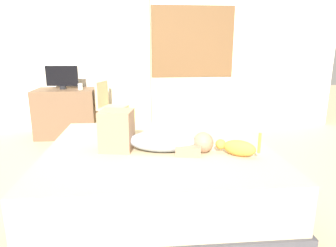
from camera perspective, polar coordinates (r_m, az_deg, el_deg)
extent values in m
plane|color=tan|center=(2.82, -2.25, -14.34)|extent=(16.00, 16.00, 0.00)
cube|color=beige|center=(5.02, -3.92, 15.45)|extent=(6.40, 0.12, 2.90)
cube|color=brown|center=(5.02, 4.77, 15.32)|extent=(1.35, 0.02, 1.13)
cube|color=white|center=(5.02, 4.78, 15.32)|extent=(1.27, 0.02, 1.05)
cube|color=#38383D|center=(2.80, -1.72, -12.89)|extent=(1.97, 1.81, 0.14)
cube|color=tan|center=(2.69, -1.76, -8.04)|extent=(1.91, 1.76, 0.37)
ellipsoid|color=#8C939E|center=(2.47, -1.15, -3.44)|extent=(0.60, 0.36, 0.17)
sphere|color=#8C664C|center=(2.46, 6.77, -3.64)|extent=(0.17, 0.17, 0.17)
cube|color=#8C664C|center=(2.52, -9.79, -1.30)|extent=(0.30, 0.28, 0.34)
cube|color=#8C664C|center=(2.47, 3.94, -4.57)|extent=(0.25, 0.31, 0.08)
ellipsoid|color=#C67A2D|center=(2.43, 13.56, -4.64)|extent=(0.28, 0.23, 0.13)
sphere|color=#C67A2D|center=(2.47, 10.07, -3.94)|extent=(0.08, 0.08, 0.08)
cylinder|color=#C67A2D|center=(2.39, 17.15, -3.62)|extent=(0.03, 0.03, 0.16)
cube|color=brown|center=(4.87, -18.84, 1.95)|extent=(0.90, 0.56, 0.74)
cylinder|color=black|center=(4.81, -19.51, 6.54)|extent=(0.10, 0.10, 0.05)
cube|color=black|center=(4.79, -19.69, 8.61)|extent=(0.48, 0.06, 0.30)
cylinder|color=white|center=(4.68, -16.49, 6.81)|extent=(0.07, 0.07, 0.09)
cylinder|color=tan|center=(4.74, -8.00, 0.41)|extent=(0.04, 0.04, 0.44)
cylinder|color=tan|center=(4.47, -9.36, -0.51)|extent=(0.04, 0.04, 0.44)
cylinder|color=tan|center=(4.86, -11.36, 0.60)|extent=(0.04, 0.04, 0.44)
cylinder|color=tan|center=(4.59, -12.88, -0.29)|extent=(0.04, 0.04, 0.44)
cube|color=tan|center=(4.61, -10.54, 2.96)|extent=(0.48, 0.48, 0.04)
cube|color=tan|center=(4.64, -12.60, 5.57)|extent=(0.15, 0.37, 0.38)
cube|color=#ADCC75|center=(4.90, -6.07, 13.68)|extent=(0.44, 0.06, 2.60)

